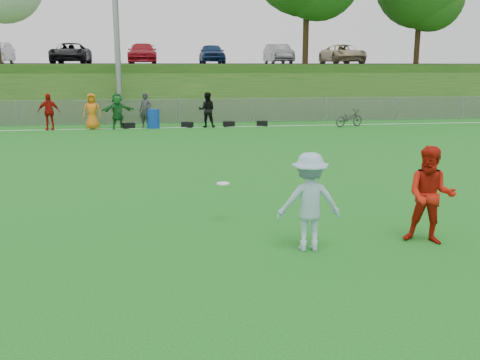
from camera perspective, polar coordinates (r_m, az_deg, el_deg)
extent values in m
plane|color=#165D13|center=(8.68, -1.39, -7.80)|extent=(120.00, 120.00, 0.00)
cube|color=white|center=(26.29, -6.42, 5.58)|extent=(60.00, 0.10, 0.01)
cube|color=gray|center=(28.22, -6.62, 7.23)|extent=(58.00, 0.02, 1.20)
cube|color=gray|center=(28.17, -6.65, 8.55)|extent=(58.00, 0.04, 0.04)
cylinder|color=gray|center=(29.13, -13.16, 17.80)|extent=(0.30, 0.30, 12.00)
cube|color=#1C4814|center=(39.14, -7.28, 9.88)|extent=(120.00, 18.00, 3.00)
cube|color=black|center=(41.11, -7.42, 12.14)|extent=(120.00, 12.00, 0.10)
cylinder|color=black|center=(38.28, 18.59, 16.81)|extent=(0.36, 0.36, 7.00)
imported|color=black|center=(40.55, -17.60, 12.77)|extent=(2.39, 5.18, 1.44)
imported|color=maroon|center=(40.12, -10.35, 13.15)|extent=(2.02, 4.96, 1.44)
imported|color=navy|center=(40.31, -3.03, 13.31)|extent=(1.70, 4.23, 1.44)
imported|color=slate|center=(41.11, 4.11, 13.28)|extent=(1.52, 4.37, 1.44)
imported|color=tan|center=(42.49, 10.88, 13.06)|extent=(2.39, 5.18, 1.44)
imported|color=#AD130C|center=(26.67, -19.74, 6.86)|extent=(1.00, 0.43, 1.69)
imported|color=orange|center=(26.37, -15.52, 7.08)|extent=(0.87, 0.60, 1.69)
imported|color=#1B6528|center=(26.25, -12.93, 7.19)|extent=(1.65, 0.98, 1.69)
imported|color=#303033|center=(26.19, -10.04, 7.30)|extent=(0.72, 0.59, 1.69)
imported|color=black|center=(26.29, -3.54, 7.48)|extent=(0.89, 0.73, 1.69)
cube|color=black|center=(26.39, -11.77, 5.70)|extent=(0.62, 0.47, 0.26)
cube|color=black|center=(26.39, -5.64, 5.90)|extent=(0.61, 0.53, 0.26)
cube|color=black|center=(26.58, -1.19, 6.00)|extent=(0.57, 0.33, 0.26)
cube|color=black|center=(26.84, 2.37, 6.05)|extent=(0.59, 0.37, 0.26)
imported|color=#B9190C|center=(9.50, 19.65, -1.55)|extent=(1.01, 0.94, 1.66)
imported|color=#97BAD2|center=(8.69, 7.39, -2.33)|extent=(1.07, 0.66, 1.61)
cylinder|color=white|center=(10.18, -1.82, -0.38)|extent=(0.25, 0.25, 0.02)
cylinder|color=#0F39A8|center=(26.23, -9.25, 6.48)|extent=(0.76, 0.76, 0.91)
imported|color=#29292B|center=(27.08, 11.55, 6.49)|extent=(1.70, 1.08, 0.85)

